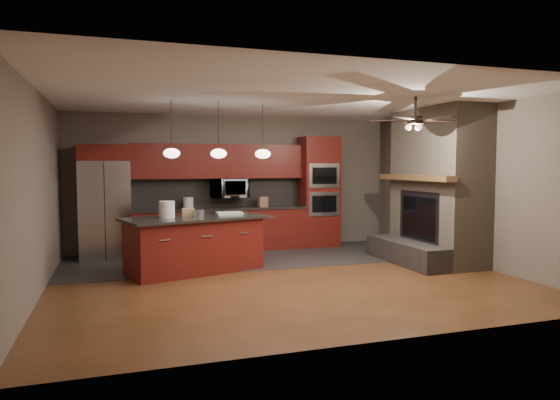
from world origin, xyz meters
name	(u,v)px	position (x,y,z in m)	size (l,w,h in m)	color
ground	(285,278)	(0.00, 0.00, 0.00)	(7.00, 7.00, 0.00)	brown
ceiling	(285,98)	(0.00, 0.00, 2.80)	(7.00, 6.00, 0.02)	white
back_wall	(239,183)	(0.00, 3.00, 1.40)	(7.00, 0.02, 2.80)	#6D6257
right_wall	(471,186)	(3.50, 0.00, 1.40)	(0.02, 6.00, 2.80)	#6D6257
left_wall	(37,193)	(-3.50, 0.00, 1.40)	(0.02, 6.00, 2.80)	#6D6257
slate_tile_patch	(255,257)	(0.00, 1.80, 0.01)	(7.00, 2.40, 0.01)	#2E2B29
fireplace_column	(435,191)	(3.04, 0.40, 1.30)	(1.30, 2.10, 2.80)	#766854
back_cabinetry	(220,208)	(-0.48, 2.74, 0.89)	(3.59, 0.64, 2.20)	maroon
oven_tower	(319,192)	(1.70, 2.69, 1.19)	(0.80, 0.63, 2.38)	maroon
microwave	(229,188)	(-0.27, 2.75, 1.30)	(0.73, 0.41, 0.50)	silver
refrigerator	(105,202)	(-2.70, 2.62, 1.08)	(0.93, 0.75, 2.15)	silver
kitchen_island	(195,244)	(-1.28, 0.89, 0.46)	(2.48, 1.64, 0.92)	maroon
white_bucket	(167,209)	(-1.72, 0.87, 1.06)	(0.25, 0.25, 0.27)	white
paint_can	(199,214)	(-1.21, 0.83, 0.98)	(0.17, 0.17, 0.12)	#ABABB0
paint_tray	(229,213)	(-0.65, 1.08, 0.94)	(0.43, 0.30, 0.04)	silver
cardboard_box	(188,212)	(-1.36, 1.03, 0.98)	(0.20, 0.15, 0.13)	#9C7C50
counter_bucket	(188,203)	(-1.13, 2.70, 1.01)	(0.20, 0.20, 0.23)	silver
counter_box	(263,202)	(0.41, 2.65, 1.01)	(0.19, 0.15, 0.21)	#8C6248
pendant_left	(172,153)	(-1.65, 0.70, 1.96)	(0.26, 0.26, 0.92)	black
pendant_center	(219,153)	(-0.90, 0.70, 1.96)	(0.26, 0.26, 0.92)	black
pendant_right	(263,154)	(-0.15, 0.70, 1.96)	(0.26, 0.26, 0.92)	black
ceiling_fan	(415,120)	(1.80, -0.80, 2.46)	(1.27, 1.33, 0.41)	black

